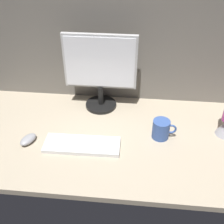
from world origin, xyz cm
name	(u,v)px	position (x,y,z in cm)	size (l,w,h in cm)	color
ground_plane	(131,137)	(0.00, 0.00, -1.50)	(180.00, 80.00, 3.00)	tan
cubicle_wall_back	(137,41)	(0.00, 37.50, 35.88)	(180.00, 5.00, 71.76)	slate
monitor	(100,69)	(-18.93, 25.13, 23.83)	(39.83, 18.00, 43.42)	black
keyboard	(82,145)	(-23.53, -11.07, 1.00)	(37.00, 13.00, 2.00)	silver
mouse	(28,139)	(-50.76, -10.63, 1.70)	(5.60, 9.60, 3.40)	#99999E
mug_ceramic_blue	(161,129)	(14.90, 0.21, 5.01)	(12.11, 8.62, 9.97)	#38569E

